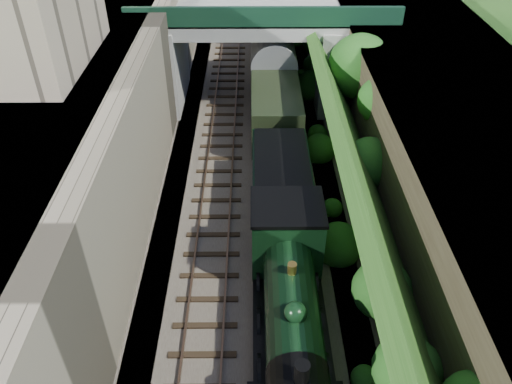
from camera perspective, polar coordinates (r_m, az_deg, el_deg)
trackbed at (r=31.78m, az=-0.13°, el=7.35°), size 10.00×90.00×0.20m
retaining_wall at (r=30.71m, az=-10.71°, el=12.70°), size 1.00×90.00×7.00m
street_plateau_left at (r=31.51m, az=-17.13°, el=12.34°), size 6.00×90.00×7.00m
street_plateau_right at (r=31.88m, az=17.59°, el=11.79°), size 8.00×90.00×6.25m
embankment_slope at (r=28.98m, az=9.84°, el=9.41°), size 4.75×90.00×6.44m
track_left at (r=31.76m, az=-3.77°, el=7.55°), size 2.50×90.00×0.20m
track_right at (r=31.74m, az=2.06°, el=7.58°), size 2.50×90.00×0.20m
road_bridge at (r=33.73m, az=1.50°, el=16.63°), size 16.00×6.40×7.25m
building_near at (r=24.51m, az=-24.09°, el=17.78°), size 4.00×8.00×4.00m
tree at (r=29.22m, az=11.90°, el=13.72°), size 3.60×3.80×6.60m
locomotive at (r=18.42m, az=3.95°, el=-12.53°), size 3.10×10.22×3.83m
tender at (r=24.00m, az=2.84°, el=0.57°), size 2.70×6.00×3.05m
coach_front at (r=34.74m, az=1.87°, el=13.65°), size 2.90×18.00×3.70m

